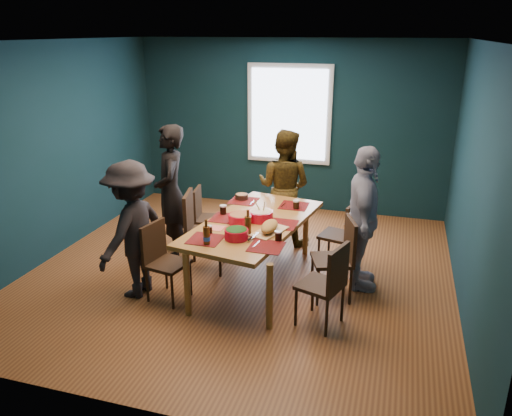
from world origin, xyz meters
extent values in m
cube|color=#985A2C|center=(0.00, 0.00, -0.01)|extent=(5.00, 5.00, 0.01)
cube|color=beige|center=(0.00, 0.00, 2.70)|extent=(5.00, 5.00, 0.01)
cube|color=#0F2832|center=(-2.50, 0.00, 1.35)|extent=(0.01, 5.00, 2.70)
cube|color=#0F2832|center=(2.50, 0.00, 1.35)|extent=(0.01, 5.00, 2.70)
cube|color=#0F2832|center=(0.00, 2.50, 1.35)|extent=(5.00, 0.01, 2.70)
cube|color=#0F2832|center=(0.00, -2.50, 1.35)|extent=(5.00, 0.01, 2.70)
cube|color=silver|center=(0.00, 2.47, 1.55)|extent=(1.35, 0.06, 1.55)
cube|color=#A86C32|center=(0.22, -0.20, 0.73)|extent=(1.30, 2.12, 0.05)
cylinder|color=#A86C32|center=(-0.22, -1.11, 0.35)|extent=(0.07, 0.07, 0.70)
cylinder|color=#A86C32|center=(0.65, -1.11, 0.35)|extent=(0.07, 0.07, 0.70)
cylinder|color=#A86C32|center=(-0.22, 0.71, 0.35)|extent=(0.07, 0.07, 0.70)
cylinder|color=#A86C32|center=(0.65, 0.71, 0.35)|extent=(0.07, 0.07, 0.70)
cube|color=black|center=(-0.63, 0.59, 0.40)|extent=(0.43, 0.43, 0.04)
cube|color=black|center=(-0.80, 0.56, 0.62)|extent=(0.10, 0.37, 0.41)
cylinder|color=black|center=(-0.76, 0.40, 0.19)|extent=(0.03, 0.03, 0.38)
cylinder|color=black|center=(-0.45, 0.46, 0.19)|extent=(0.03, 0.03, 0.38)
cylinder|color=black|center=(-0.82, 0.72, 0.19)|extent=(0.03, 0.03, 0.38)
cylinder|color=black|center=(-0.50, 0.77, 0.19)|extent=(0.03, 0.03, 0.38)
cube|color=black|center=(-0.43, -0.07, 0.48)|extent=(0.54, 0.54, 0.04)
cube|color=black|center=(-0.63, -0.12, 0.75)|extent=(0.14, 0.45, 0.49)
cylinder|color=black|center=(-0.57, -0.30, 0.23)|extent=(0.03, 0.03, 0.46)
cylinder|color=black|center=(-0.20, -0.22, 0.23)|extent=(0.03, 0.03, 0.46)
cylinder|color=black|center=(-0.66, 0.07, 0.23)|extent=(0.03, 0.03, 0.46)
cylinder|color=black|center=(-0.29, 0.16, 0.23)|extent=(0.03, 0.03, 0.46)
cube|color=black|center=(-0.56, -0.86, 0.42)|extent=(0.46, 0.46, 0.04)
cube|color=black|center=(-0.73, -0.83, 0.65)|extent=(0.11, 0.39, 0.43)
cylinder|color=black|center=(-0.75, -0.99, 0.20)|extent=(0.03, 0.03, 0.40)
cylinder|color=black|center=(-0.42, -1.06, 0.20)|extent=(0.03, 0.03, 0.40)
cylinder|color=black|center=(-0.69, -0.67, 0.20)|extent=(0.03, 0.03, 0.40)
cylinder|color=black|center=(-0.36, -0.73, 0.20)|extent=(0.03, 0.03, 0.40)
cube|color=black|center=(1.09, 0.47, 0.41)|extent=(0.47, 0.47, 0.04)
cube|color=black|center=(1.26, 0.42, 0.64)|extent=(0.13, 0.38, 0.42)
cylinder|color=black|center=(0.89, 0.34, 0.20)|extent=(0.03, 0.03, 0.40)
cylinder|color=black|center=(1.21, 0.26, 0.20)|extent=(0.03, 0.03, 0.40)
cylinder|color=black|center=(0.97, 0.67, 0.20)|extent=(0.03, 0.03, 0.40)
cylinder|color=black|center=(1.29, 0.59, 0.20)|extent=(0.03, 0.03, 0.40)
cube|color=black|center=(1.14, -0.32, 0.44)|extent=(0.53, 0.53, 0.04)
cube|color=black|center=(1.32, -0.26, 0.69)|extent=(0.18, 0.40, 0.45)
cylinder|color=black|center=(1.03, -0.55, 0.21)|extent=(0.03, 0.03, 0.42)
cylinder|color=black|center=(1.37, -0.43, 0.21)|extent=(0.03, 0.03, 0.42)
cylinder|color=black|center=(0.91, -0.22, 0.21)|extent=(0.03, 0.03, 0.42)
cylinder|color=black|center=(1.25, -0.09, 0.21)|extent=(0.03, 0.03, 0.42)
cube|color=black|center=(1.11, -0.89, 0.43)|extent=(0.51, 0.51, 0.04)
cube|color=black|center=(1.28, -0.95, 0.67)|extent=(0.16, 0.39, 0.44)
cylinder|color=black|center=(0.89, -0.99, 0.20)|extent=(0.03, 0.03, 0.41)
cylinder|color=black|center=(1.22, -1.10, 0.20)|extent=(0.03, 0.03, 0.41)
cylinder|color=black|center=(1.00, -0.67, 0.20)|extent=(0.03, 0.03, 0.41)
cylinder|color=black|center=(1.33, -0.78, 0.20)|extent=(0.03, 0.03, 0.41)
imported|color=black|center=(-1.01, 0.21, 0.86)|extent=(0.63, 0.74, 1.72)
imported|color=black|center=(0.26, 1.08, 0.79)|extent=(0.85, 0.71, 1.58)
imported|color=white|center=(1.42, 0.02, 0.83)|extent=(0.54, 1.02, 1.65)
imported|color=black|center=(-0.97, -0.85, 0.77)|extent=(0.70, 1.06, 1.53)
cylinder|color=red|center=(0.09, -0.30, 0.81)|extent=(0.26, 0.26, 0.11)
cylinder|color=#4B7D2D|center=(0.09, -0.30, 0.86)|extent=(0.23, 0.23, 0.02)
cylinder|color=red|center=(0.28, -0.15, 0.81)|extent=(0.28, 0.28, 0.11)
cylinder|color=beige|center=(0.28, -0.15, 0.86)|extent=(0.25, 0.25, 0.02)
cylinder|color=tan|center=(0.32, -0.15, 0.91)|extent=(0.08, 0.16, 0.23)
cylinder|color=tan|center=(0.26, -0.15, 0.91)|extent=(0.07, 0.16, 0.23)
cylinder|color=red|center=(0.19, -0.73, 0.81)|extent=(0.25, 0.25, 0.10)
cylinder|color=#1B4A12|center=(0.19, -0.73, 0.85)|extent=(0.22, 0.22, 0.02)
cube|color=#DBBA76|center=(0.47, -0.47, 0.76)|extent=(0.36, 0.50, 0.02)
ellipsoid|color=#B0843F|center=(0.47, -0.47, 0.82)|extent=(0.27, 0.39, 0.11)
cube|color=#BBBBC2|center=(0.37, -0.65, 0.78)|extent=(0.04, 0.18, 0.00)
cylinder|color=black|center=(0.34, -0.75, 0.78)|extent=(0.03, 0.10, 0.02)
sphere|color=#1F5212|center=(0.47, -0.57, 0.83)|extent=(0.03, 0.03, 0.03)
sphere|color=#1F5212|center=(0.47, -0.47, 0.83)|extent=(0.03, 0.03, 0.03)
sphere|color=#1F5212|center=(0.47, -0.37, 0.83)|extent=(0.03, 0.03, 0.03)
cylinder|color=black|center=(-0.16, 0.51, 0.79)|extent=(0.17, 0.17, 0.07)
cylinder|color=#4B7D2D|center=(-0.16, 0.51, 0.82)|extent=(0.14, 0.14, 0.02)
cylinder|color=#49260D|center=(-0.05, -0.96, 0.85)|extent=(0.07, 0.07, 0.19)
cylinder|color=#49260D|center=(-0.05, -0.96, 0.98)|extent=(0.03, 0.03, 0.07)
cylinder|color=blue|center=(-0.05, -0.96, 0.82)|extent=(0.07, 0.07, 0.04)
cylinder|color=#49260D|center=(0.27, -0.58, 0.85)|extent=(0.07, 0.07, 0.20)
cylinder|color=#49260D|center=(0.27, -0.58, 0.99)|extent=(0.03, 0.03, 0.08)
cylinder|color=black|center=(-0.13, -0.68, 0.80)|extent=(0.06, 0.06, 0.09)
cylinder|color=silver|center=(-0.13, -0.68, 0.84)|extent=(0.06, 0.06, 0.01)
cylinder|color=black|center=(0.62, -0.66, 0.81)|extent=(0.07, 0.07, 0.10)
cylinder|color=silver|center=(0.62, -0.66, 0.85)|extent=(0.08, 0.08, 0.02)
cylinder|color=black|center=(0.59, 0.34, 0.81)|extent=(0.08, 0.08, 0.11)
cylinder|color=silver|center=(0.59, 0.34, 0.86)|extent=(0.08, 0.08, 0.02)
cylinder|color=black|center=(-0.19, -0.08, 0.81)|extent=(0.08, 0.08, 0.11)
cylinder|color=silver|center=(-0.19, -0.08, 0.86)|extent=(0.08, 0.08, 0.02)
cube|color=#E76A61|center=(0.58, -0.13, 0.76)|extent=(0.18, 0.18, 0.00)
cube|color=#E76A61|center=(-0.12, -0.52, 0.76)|extent=(0.16, 0.16, 0.00)
cube|color=#E76A61|center=(0.56, -0.89, 0.76)|extent=(0.16, 0.16, 0.00)
camera|label=1|loc=(1.74, -5.26, 2.81)|focal=35.00mm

